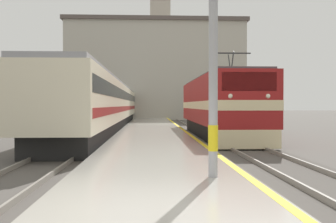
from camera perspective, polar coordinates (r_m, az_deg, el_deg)
The scene contains 8 objects.
ground_plane at distance 36.62m, azimuth -2.37°, elevation -2.09°, with size 200.00×200.00×0.00m, color #514C47.
platform at distance 31.62m, azimuth -2.30°, elevation -2.32°, with size 4.38×140.00×0.28m.
rail_track_near at distance 31.90m, azimuth 4.79°, elevation -2.48°, with size 2.83×140.00×0.16m.
rail_track_far at distance 31.80m, azimuth -8.74°, elevation -2.50°, with size 2.84×140.00×0.16m.
locomotive_train at distance 23.97m, azimuth 7.29°, elevation 0.77°, with size 2.92×14.99×4.62m.
passenger_train at distance 34.08m, azimuth -8.34°, elevation 1.00°, with size 2.92×42.61×3.64m.
clock_tower at distance 66.31m, azimuth -1.17°, elevation 12.58°, with size 4.09×4.09×29.15m.
station_building at distance 54.24m, azimuth -1.83°, elevation 5.94°, with size 23.98×8.69×13.26m.
Camera 1 is at (-0.24, -6.57, 1.94)m, focal length 42.00 mm.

